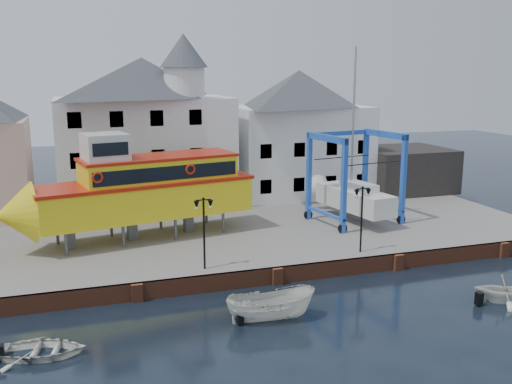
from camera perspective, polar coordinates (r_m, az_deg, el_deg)
name	(u,v)px	position (r m, az deg, el deg)	size (l,w,h in m)	color
ground	(277,284)	(33.50, 2.13, -9.21)	(140.00, 140.00, 0.00)	black
hardstanding	(227,228)	(43.31, -2.91, -3.57)	(44.00, 22.00, 1.00)	slate
quay_wall	(277,276)	(33.41, 2.07, -8.35)	(44.00, 0.47, 1.00)	brown
building_white_main	(146,130)	(48.28, -10.95, 6.11)	(14.00, 8.30, 14.00)	white
building_white_right	(298,133)	(52.49, 4.25, 5.94)	(12.00, 8.00, 11.20)	white
shed_dark	(403,169)	(55.83, 14.53, 2.22)	(8.00, 7.00, 4.00)	black
lamp_post_left	(204,215)	(32.24, -5.25, -2.31)	(1.12, 0.32, 4.20)	black
lamp_post_right	(362,203)	(35.73, 10.57, -1.05)	(1.12, 0.32, 4.20)	black
tour_boat	(131,190)	(38.57, -12.40, 0.20)	(17.07, 7.10, 7.24)	#59595E
travel_lift	(348,192)	(43.83, 9.23, 0.04)	(6.71, 8.76, 12.86)	#163DAB
motorboat_a	(271,320)	(29.00, 1.51, -12.70)	(1.70, 4.52, 1.74)	silver
motorboat_c	(503,302)	(33.79, 23.49, -10.06)	(2.63, 3.05, 1.61)	silver
motorboat_d	(41,356)	(27.39, -20.67, -15.08)	(2.73, 3.82, 0.79)	silver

